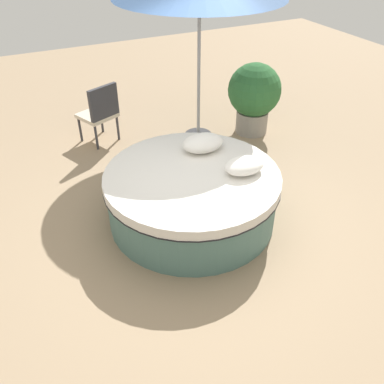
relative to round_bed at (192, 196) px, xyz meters
name	(u,v)px	position (x,y,z in m)	size (l,w,h in m)	color
ground_plane	(192,218)	(0.00, 0.00, -0.34)	(16.00, 16.00, 0.00)	#9E8466
round_bed	(192,196)	(0.00, 0.00, 0.00)	(2.09, 2.09, 0.66)	#4C726B
throw_pillow_0	(245,166)	(0.56, -0.24, 0.41)	(0.49, 0.34, 0.18)	white
throw_pillow_1	(203,143)	(0.36, 0.44, 0.43)	(0.54, 0.39, 0.21)	white
patio_chair	(100,110)	(-0.43, 2.42, 0.22)	(0.67, 0.66, 0.98)	#333338
planter	(254,95)	(1.95, 1.69, 0.33)	(0.87, 0.87, 1.18)	gray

